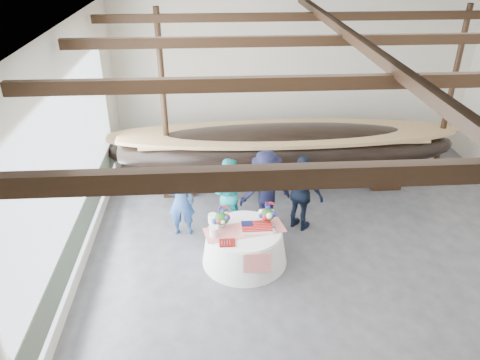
{
  "coord_description": "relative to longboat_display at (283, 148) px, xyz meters",
  "views": [
    {
      "loc": [
        -2.38,
        -6.71,
        5.96
      ],
      "look_at": [
        -1.79,
        2.3,
        1.11
      ],
      "focal_mm": 35.0,
      "sensor_mm": 36.0,
      "label": 1
    }
  ],
  "objects": [
    {
      "name": "floor",
      "position": [
        0.59,
        -4.02,
        -1.06
      ],
      "size": [
        10.0,
        12.0,
        0.01
      ],
      "primitive_type": "cube",
      "color": "#3D3D42",
      "rests_on": "ground"
    },
    {
      "name": "banquet_table",
      "position": [
        -1.2,
        -3.12,
        -0.69
      ],
      "size": [
        1.71,
        1.71,
        0.74
      ],
      "color": "silver",
      "rests_on": "ground"
    },
    {
      "name": "wall_left",
      "position": [
        -4.41,
        -4.02,
        1.19
      ],
      "size": [
        0.02,
        12.0,
        4.5
      ],
      "primitive_type": "cube",
      "color": "silver",
      "rests_on": "ground"
    },
    {
      "name": "wall_back",
      "position": [
        0.59,
        1.98,
        1.19
      ],
      "size": [
        10.0,
        0.02,
        4.5
      ],
      "primitive_type": "cube",
      "color": "silver",
      "rests_on": "ground"
    },
    {
      "name": "ceiling",
      "position": [
        0.59,
        -4.02,
        3.44
      ],
      "size": [
        10.0,
        12.0,
        0.01
      ],
      "primitive_type": "cube",
      "color": "white",
      "rests_on": "wall_back"
    },
    {
      "name": "open_bay",
      "position": [
        -4.36,
        -3.02,
        0.77
      ],
      "size": [
        0.03,
        7.0,
        3.2
      ],
      "color": "silver",
      "rests_on": "ground"
    },
    {
      "name": "guest_woman_blue",
      "position": [
        -2.5,
        -2.04,
        -0.27
      ],
      "size": [
        0.58,
        0.39,
        1.59
      ],
      "primitive_type": "imported",
      "rotation": [
        0.0,
        0.0,
        3.13
      ],
      "color": "#2A4A87",
      "rests_on": "ground"
    },
    {
      "name": "tabletop_items",
      "position": [
        -1.23,
        -3.0,
        -0.18
      ],
      "size": [
        1.66,
        0.97,
        0.4
      ],
      "color": "red",
      "rests_on": "banquet_table"
    },
    {
      "name": "guest_woman_teal",
      "position": [
        -1.48,
        -1.77,
        -0.23
      ],
      "size": [
        0.94,
        0.81,
        1.65
      ],
      "primitive_type": "imported",
      "rotation": [
        0.0,
        0.0,
        2.88
      ],
      "color": "teal",
      "rests_on": "ground"
    },
    {
      "name": "pavilion_structure",
      "position": [
        0.59,
        -3.3,
        2.94
      ],
      "size": [
        9.8,
        11.76,
        4.5
      ],
      "color": "black",
      "rests_on": "ground"
    },
    {
      "name": "guest_man_right",
      "position": [
        0.12,
        -2.01,
        -0.18
      ],
      "size": [
        1.07,
        0.99,
        1.77
      ],
      "primitive_type": "imported",
      "rotation": [
        0.0,
        0.0,
        2.45
      ],
      "color": "black",
      "rests_on": "ground"
    },
    {
      "name": "guest_man_left",
      "position": [
        -0.64,
        -1.83,
        -0.15
      ],
      "size": [
        1.31,
        0.94,
        1.82
      ],
      "primitive_type": "imported",
      "rotation": [
        0.0,
        0.0,
        3.39
      ],
      "color": "black",
      "rests_on": "ground"
    },
    {
      "name": "longboat_display",
      "position": [
        0.0,
        0.0,
        0.0
      ],
      "size": [
        8.86,
        1.77,
        1.66
      ],
      "color": "black",
      "rests_on": "ground"
    }
  ]
}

